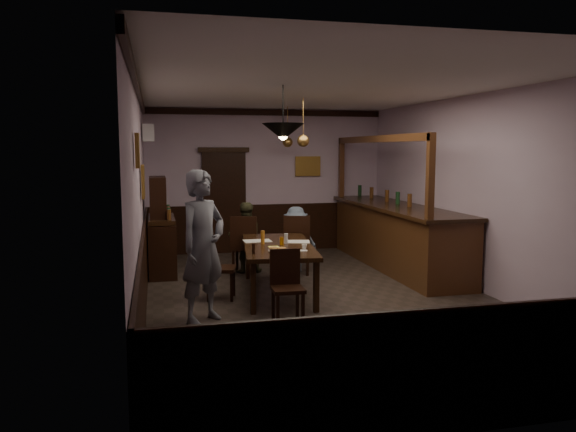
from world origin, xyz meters
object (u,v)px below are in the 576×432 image
object	(u,v)px
dining_table	(278,249)
pendant_brass_mid	(303,141)
chair_side	(215,263)
sideboard	(161,235)
person_standing	(203,246)
pendant_iron	(283,132)
chair_near	(287,282)
person_seated_right	(296,239)
coffee_cup	(304,247)
pendant_brass_far	(288,142)
chair_far_right	(297,242)
soda_can	(282,241)
bar_counter	(396,234)
chair_far_left	(245,243)
person_seated_left	(245,237)

from	to	relation	value
dining_table	pendant_brass_mid	world-z (taller)	pendant_brass_mid
chair_side	sideboard	distance (m)	2.03
person_standing	pendant_iron	world-z (taller)	pendant_iron
dining_table	chair_near	world-z (taller)	chair_near
chair_side	pendant_brass_mid	world-z (taller)	pendant_brass_mid
dining_table	pendant_brass_mid	bearing A→B (deg)	55.75
person_seated_right	pendant_iron	size ratio (longest dim) A/B	1.61
person_standing	coffee_cup	bearing A→B (deg)	-18.83
coffee_cup	pendant_iron	bearing A→B (deg)	-137.75
coffee_cup	pendant_brass_mid	bearing A→B (deg)	83.33
sideboard	pendant_iron	distance (m)	3.50
person_standing	pendant_brass_far	xyz separation A→B (m)	(2.03, 3.98, 1.34)
chair_side	person_seated_right	size ratio (longest dim) A/B	0.82
chair_far_right	sideboard	xyz separation A→B (m)	(-2.28, 0.61, 0.11)
soda_can	dining_table	bearing A→B (deg)	127.86
soda_can	pendant_iron	bearing A→B (deg)	-101.28
chair_near	pendant_brass_far	xyz separation A→B (m)	(1.01, 4.19, 1.80)
pendant_iron	sideboard	bearing A→B (deg)	121.24
chair_far_right	pendant_iron	xyz separation A→B (m)	(-0.70, -1.99, 1.82)
chair_side	coffee_cup	xyz separation A→B (m)	(1.21, -0.47, 0.28)
pendant_brass_far	person_seated_right	bearing A→B (deg)	-97.41
soda_can	pendant_iron	world-z (taller)	pendant_iron
pendant_brass_mid	sideboard	bearing A→B (deg)	158.97
chair_far_right	bar_counter	bearing A→B (deg)	-158.74
chair_far_left	person_seated_left	xyz separation A→B (m)	(0.05, 0.28, 0.05)
chair_far_right	chair_side	bearing A→B (deg)	55.40
chair_far_left	pendant_brass_far	world-z (taller)	pendant_brass_far
chair_near	coffee_cup	bearing A→B (deg)	62.06
sideboard	pendant_brass_far	bearing A→B (deg)	23.00
bar_counter	person_seated_right	bearing A→B (deg)	176.89
person_standing	pendant_brass_mid	size ratio (longest dim) A/B	2.36
chair_far_right	chair_near	size ratio (longest dim) A/B	1.15
chair_far_left	chair_far_right	distance (m)	0.90
dining_table	soda_can	world-z (taller)	soda_can
dining_table	pendant_brass_far	world-z (taller)	pendant_brass_far
chair_far_left	sideboard	world-z (taller)	sideboard
sideboard	chair_far_right	bearing A→B (deg)	-15.05
person_seated_left	chair_far_left	bearing A→B (deg)	83.00
pendant_brass_mid	soda_can	bearing A→B (deg)	-120.83
person_seated_right	sideboard	distance (m)	2.35
chair_far_right	bar_counter	xyz separation A→B (m)	(1.92, 0.18, 0.04)
pendant_brass_mid	pendant_brass_far	distance (m)	1.96
chair_side	pendant_brass_mid	distance (m)	2.57
sideboard	pendant_brass_mid	distance (m)	2.96
dining_table	coffee_cup	world-z (taller)	coffee_cup
person_seated_left	pendant_brass_mid	world-z (taller)	pendant_brass_mid
chair_near	chair_side	world-z (taller)	chair_side
person_standing	soda_can	bearing A→B (deg)	0.13
dining_table	person_standing	bearing A→B (deg)	-137.45
chair_far_left	bar_counter	xyz separation A→B (m)	(2.82, 0.06, 0.04)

